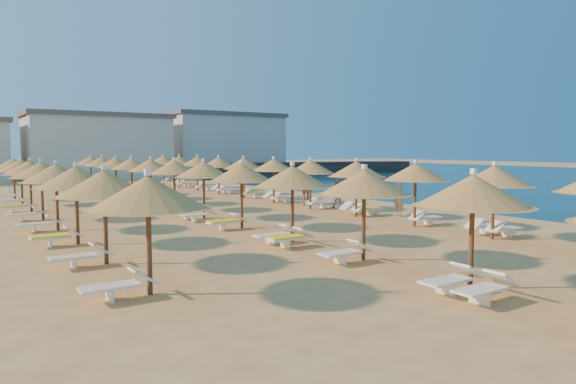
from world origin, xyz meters
TOP-DOWN VIEW (x-y plane):
  - ground at (0.00, 0.00)m, footprint 220.00×220.00m
  - jetty at (28.75, 40.33)m, footprint 30.26×8.36m
  - hotel_blocks at (3.17, 46.30)m, footprint 49.16×10.58m
  - parasol_row_east at (3.65, 8.56)m, footprint 2.84×44.10m
  - parasol_row_west at (-2.69, 8.56)m, footprint 2.84×44.10m
  - parasol_row_inland at (-9.20, 8.56)m, footprint 2.84×29.09m
  - loungers at (-1.43, 8.32)m, footprint 15.91×41.82m
  - beachgoer_a at (5.50, 1.89)m, footprint 0.63×0.78m
  - beachgoer_c at (4.70, 8.58)m, footprint 1.14×0.94m
  - beachgoer_b at (5.19, 6.22)m, footprint 0.95×1.01m

SIDE VIEW (x-z plane):
  - ground at x=0.00m, z-range 0.00..0.00m
  - loungers at x=-1.43m, z-range 0.01..0.67m
  - jetty at x=28.75m, z-range 0.00..1.50m
  - beachgoer_b at x=5.19m, z-range 0.00..1.66m
  - beachgoer_c at x=4.70m, z-range 0.00..1.82m
  - beachgoer_a at x=5.50m, z-range 0.00..1.85m
  - parasol_row_east at x=3.65m, z-range 0.86..3.72m
  - parasol_row_west at x=-2.69m, z-range 0.86..3.72m
  - parasol_row_inland at x=-9.20m, z-range 0.86..3.72m
  - hotel_blocks at x=3.17m, z-range -0.35..7.75m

